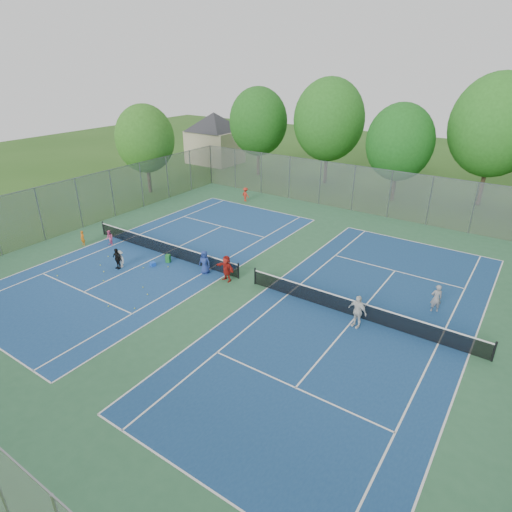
{
  "coord_description": "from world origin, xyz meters",
  "views": [
    {
      "loc": [
        13.31,
        -18.54,
        12.3
      ],
      "look_at": [
        0.0,
        1.0,
        1.3
      ],
      "focal_mm": 30.0,
      "sensor_mm": 36.0,
      "label": 1
    }
  ],
  "objects": [
    {
      "name": "tennis_ball_1",
      "position": [
        -5.28,
        -1.33,
        0.03
      ],
      "size": [
        0.07,
        0.07,
        0.07
      ],
      "primitive_type": "sphere",
      "color": "gold",
      "rests_on": "ground"
    },
    {
      "name": "student_d",
      "position": [
        -7.81,
        -3.23,
        0.7
      ],
      "size": [
        0.84,
        0.37,
        1.41
      ],
      "primitive_type": "imported",
      "rotation": [
        0.0,
        0.0,
        -0.04
      ],
      "color": "black",
      "rests_on": "ground"
    },
    {
      "name": "tree_nl",
      "position": [
        -6.0,
        23.0,
        6.54
      ],
      "size": [
        7.2,
        7.2,
        10.69
      ],
      "color": "#443326",
      "rests_on": "ground"
    },
    {
      "name": "tennis_ball_11",
      "position": [
        -3.15,
        -5.98,
        0.03
      ],
      "size": [
        0.07,
        0.07,
        0.07
      ],
      "primitive_type": "sphere",
      "color": "#C1D531",
      "rests_on": "ground"
    },
    {
      "name": "ball_crate",
      "position": [
        -6.24,
        -1.74,
        0.13
      ],
      "size": [
        0.39,
        0.39,
        0.27
      ],
      "primitive_type": "cube",
      "rotation": [
        0.0,
        0.0,
        -0.32
      ],
      "color": "blue",
      "rests_on": "ground"
    },
    {
      "name": "student_f",
      "position": [
        -1.06,
        -0.6,
        0.82
      ],
      "size": [
        1.59,
        0.79,
        1.64
      ],
      "primitive_type": "imported",
      "rotation": [
        0.0,
        0.0,
        -0.21
      ],
      "color": "#AD1F18",
      "rests_on": "ground"
    },
    {
      "name": "net_left",
      "position": [
        -7.0,
        0.0,
        0.46
      ],
      "size": [
        12.87,
        0.1,
        0.91
      ],
      "primitive_type": "cube",
      "color": "black",
      "rests_on": "ground"
    },
    {
      "name": "tennis_ball_2",
      "position": [
        -4.5,
        -6.63,
        0.03
      ],
      "size": [
        0.07,
        0.07,
        0.07
      ],
      "primitive_type": "sphere",
      "color": "#CDDF33",
      "rests_on": "ground"
    },
    {
      "name": "instructor",
      "position": [
        10.21,
        2.87,
        0.8
      ],
      "size": [
        0.69,
        0.62,
        1.59
      ],
      "primitive_type": "imported",
      "rotation": [
        0.0,
        0.0,
        3.67
      ],
      "color": "gray",
      "rests_on": "ground"
    },
    {
      "name": "tennis_ball_5",
      "position": [
        -3.69,
        -4.56,
        0.03
      ],
      "size": [
        0.07,
        0.07,
        0.07
      ],
      "primitive_type": "sphere",
      "color": "#CEDB33",
      "rests_on": "ground"
    },
    {
      "name": "tennis_ball_10",
      "position": [
        -8.14,
        -4.12,
        0.03
      ],
      "size": [
        0.07,
        0.07,
        0.07
      ],
      "primitive_type": "sphere",
      "color": "yellow",
      "rests_on": "ground"
    },
    {
      "name": "tree_nr",
      "position": [
        9.0,
        24.0,
        7.04
      ],
      "size": [
        7.6,
        7.6,
        11.42
      ],
      "color": "#443326",
      "rests_on": "ground"
    },
    {
      "name": "house",
      "position": [
        -22.0,
        24.0,
        4.21
      ],
      "size": [
        11.03,
        11.03,
        7.3
      ],
      "color": "#B7A88C",
      "rests_on": "ground"
    },
    {
      "name": "tree_side_w",
      "position": [
        -19.0,
        10.0,
        5.24
      ],
      "size": [
        5.6,
        5.6,
        8.47
      ],
      "color": "#443326",
      "rests_on": "ground"
    },
    {
      "name": "court_right",
      "position": [
        7.0,
        0.0,
        0.02
      ],
      "size": [
        10.97,
        23.77,
        0.01
      ],
      "primitive_type": "cube",
      "color": "navy",
      "rests_on": "court_pad"
    },
    {
      "name": "child_far_baseline",
      "position": [
        -9.29,
        12.9,
        0.66
      ],
      "size": [
        0.94,
        0.68,
        1.31
      ],
      "primitive_type": "imported",
      "rotation": [
        0.0,
        0.0,
        2.9
      ],
      "color": "red",
      "rests_on": "ground"
    },
    {
      "name": "ground",
      "position": [
        0.0,
        0.0,
        0.0
      ],
      "size": [
        120.0,
        120.0,
        0.0
      ],
      "primitive_type": "plane",
      "color": "#2C561B",
      "rests_on": "ground"
    },
    {
      "name": "net_right",
      "position": [
        7.0,
        0.0,
        0.46
      ],
      "size": [
        12.87,
        0.1,
        0.91
      ],
      "primitive_type": "cube",
      "color": "black",
      "rests_on": "ground"
    },
    {
      "name": "tennis_ball_0",
      "position": [
        -11.34,
        -4.58,
        0.03
      ],
      "size": [
        0.07,
        0.07,
        0.07
      ],
      "primitive_type": "sphere",
      "color": "gold",
      "rests_on": "ground"
    },
    {
      "name": "tennis_ball_4",
      "position": [
        -10.05,
        -6.09,
        0.03
      ],
      "size": [
        0.07,
        0.07,
        0.07
      ],
      "primitive_type": "sphere",
      "color": "yellow",
      "rests_on": "ground"
    },
    {
      "name": "fence_west",
      "position": [
        -16.0,
        0.0,
        2.0
      ],
      "size": [
        0.1,
        32.0,
        4.0
      ],
      "primitive_type": "cube",
      "rotation": [
        0.0,
        0.0,
        1.57
      ],
      "color": "gray",
      "rests_on": "ground"
    },
    {
      "name": "student_a",
      "position": [
        -12.94,
        -2.14,
        0.54
      ],
      "size": [
        0.4,
        0.28,
        1.08
      ],
      "primitive_type": "imported",
      "rotation": [
        0.0,
        0.0,
        -0.04
      ],
      "color": "orange",
      "rests_on": "ground"
    },
    {
      "name": "tennis_ball_7",
      "position": [
        -9.78,
        -2.48,
        0.03
      ],
      "size": [
        0.07,
        0.07,
        0.07
      ],
      "primitive_type": "sphere",
      "color": "#B7DE33",
      "rests_on": "ground"
    },
    {
      "name": "teen_court_b",
      "position": [
        7.31,
        -0.8,
        0.88
      ],
      "size": [
        1.11,
        0.66,
        1.76
      ],
      "primitive_type": "imported",
      "rotation": [
        0.0,
        0.0,
        -0.23
      ],
      "color": "silver",
      "rests_on": "ground"
    },
    {
      "name": "tree_nc",
      "position": [
        2.0,
        21.0,
        5.39
      ],
      "size": [
        6.0,
        6.0,
        8.85
      ],
      "color": "#443326",
      "rests_on": "ground"
    },
    {
      "name": "tennis_ball_9",
      "position": [
        -6.48,
        -2.34,
        0.03
      ],
      "size": [
        0.07,
        0.07,
        0.07
      ],
      "primitive_type": "sphere",
      "color": "#BACF30",
      "rests_on": "ground"
    },
    {
      "name": "court_left",
      "position": [
        -7.0,
        0.0,
        0.02
      ],
      "size": [
        10.97,
        23.77,
        0.01
      ],
      "primitive_type": "cube",
      "color": "navy",
      "rests_on": "court_pad"
    },
    {
      "name": "tree_nw",
      "position": [
        -14.0,
        22.0,
        5.89
      ],
      "size": [
        6.4,
        6.4,
        9.58
      ],
      "color": "#443326",
      "rests_on": "ground"
    },
    {
      "name": "tennis_ball_3",
      "position": [
        -4.55,
        -4.12,
        0.03
      ],
      "size": [
        0.07,
        0.07,
        0.07
      ],
      "primitive_type": "sphere",
      "color": "#B2CC2F",
      "rests_on": "ground"
    },
    {
      "name": "tennis_ball_8",
      "position": [
        -9.1,
        -3.64,
        0.03
      ],
      "size": [
        0.07,
        0.07,
        0.07
      ],
      "primitive_type": "sphere",
      "color": "#D4EF37",
      "rests_on": "ground"
    },
    {
      "name": "tennis_ball_6",
      "position": [
        -7.15,
        -4.91,
        0.03
      ],
      "size": [
        0.07,
        0.07,
        0.07
      ],
      "primitive_type": "sphere",
      "color": "#ADD431",
      "rests_on": "ground"
    },
    {
      "name": "student_e",
      "position": [
        -2.77,
        -0.6,
        0.76
      ],
      "size": [
        0.83,
        0.63,
        1.52
      ],
      "primitive_type": "imported",
      "rotation": [
        0.0,
        0.0,
        0.21
      ],
      "color": "navy",
      "rests_on": "ground"
    },
    {
      "name": "fence_north",
      "position": [
        0.0,
        16.0,
        2.0
      ],
      "size": [
        32.0,
        0.1,
        4.0
      ],
      "primitive_type": "cube",
      "color": "gray",
      "rests_on": "ground"
    },
    {
      "name": "court_pad",
      "position": [
        0.0,
        0.0,
        0.01
      ],
      "size": [
        32.0,
        32.0,
        0.01
      ],
      "primitive_type": "cube",
      "color": "#2D603D",
      "rests_on": "ground"
    },
    {
      "name": "student_c",
      "position": [
        -7.81,
        -3.0,
        0.58
      ],
      "size": [
        0.81,
        0.55,
        1.16
      ],
      "primitive_type": "imported",
      "rotation": [
        0.0,
        0.0,
        -0.17
      ],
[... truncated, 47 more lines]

